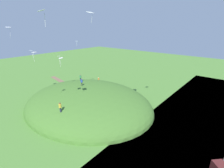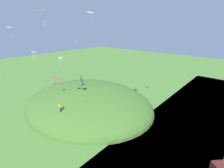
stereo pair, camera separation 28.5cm
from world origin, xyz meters
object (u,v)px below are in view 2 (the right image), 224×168
at_px(kite_4, 59,57).
at_px(kite_9, 32,51).
at_px(person_on_hilltop, 99,79).
at_px(kite_1, 41,11).
at_px(kite_2, 61,58).
at_px(kite_5, 78,42).
at_px(kite_0, 34,53).
at_px(kite_7, 90,13).
at_px(person_walking_path, 60,106).
at_px(mooring_post, 126,127).
at_px(person_with_child, 81,77).
at_px(person_watching_kites, 82,81).
at_px(kite_3, 9,28).

xyz_separation_m(kite_4, kite_9, (6.21, 2.43, 0.84)).
bearing_deg(person_on_hilltop, kite_1, -107.30).
bearing_deg(kite_2, kite_4, -30.61).
xyz_separation_m(person_on_hilltop, kite_5, (-1.15, 7.99, 11.52)).
bearing_deg(person_on_hilltop, kite_0, -117.16).
bearing_deg(kite_2, kite_1, 131.56).
height_order(kite_1, kite_7, kite_7).
xyz_separation_m(person_walking_path, mooring_post, (-8.84, -6.08, -3.15)).
height_order(person_walking_path, kite_7, kite_7).
relative_size(person_walking_path, person_with_child, 1.08).
distance_m(kite_7, mooring_post, 19.28).
relative_size(kite_5, kite_7, 0.61).
xyz_separation_m(person_watching_kites, person_on_hilltop, (6.65, -11.84, -3.86)).
bearing_deg(kite_9, person_watching_kites, -150.47).
distance_m(kite_5, mooring_post, 23.16).
bearing_deg(kite_2, kite_9, -7.41).
distance_m(kite_1, kite_2, 8.38).
height_order(person_watching_kites, mooring_post, person_watching_kites).
height_order(kite_1, kite_9, kite_1).
bearing_deg(mooring_post, person_watching_kites, -9.85).
xyz_separation_m(person_with_child, kite_5, (1.68, -1.01, 8.09)).
bearing_deg(person_on_hilltop, kite_4, -125.49).
xyz_separation_m(kite_2, kite_4, (7.01, -4.15, -1.11)).
bearing_deg(kite_1, kite_4, -37.83).
bearing_deg(kite_9, kite_4, -158.60).
relative_size(person_walking_path, kite_0, 1.28).
bearing_deg(mooring_post, kite_3, 15.75).
bearing_deg(kite_7, person_with_child, -25.50).
bearing_deg(person_with_child, kite_7, -35.53).
relative_size(person_walking_path, kite_3, 0.87).
height_order(person_with_child, kite_0, kite_0).
bearing_deg(kite_3, person_on_hilltop, -97.82).
xyz_separation_m(person_walking_path, kite_9, (13.85, -3.14, 7.16)).
distance_m(kite_1, mooring_post, 19.87).
bearing_deg(kite_0, kite_3, -6.84).
distance_m(person_watching_kites, kite_9, 12.29).
height_order(person_watching_kites, kite_5, kite_5).
distance_m(person_watching_kites, mooring_post, 14.24).
xyz_separation_m(kite_5, kite_7, (-10.51, 5.23, 5.44)).
distance_m(person_walking_path, kite_3, 18.36).
distance_m(person_on_hilltop, mooring_post, 24.54).
bearing_deg(person_with_child, kite_2, -61.77).
distance_m(kite_3, kite_7, 16.44).
distance_m(kite_0, kite_2, 3.76).
height_order(kite_5, kite_9, kite_5).
xyz_separation_m(person_walking_path, kite_2, (0.63, -1.42, 7.43)).
bearing_deg(kite_0, kite_1, 169.81).
bearing_deg(kite_1, person_with_child, -50.72).
relative_size(person_with_child, kite_0, 1.18).
bearing_deg(person_watching_kites, kite_5, 27.98).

